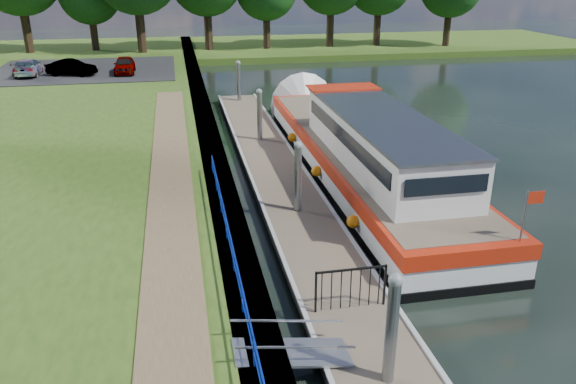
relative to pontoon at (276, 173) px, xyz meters
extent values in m
plane|color=black|center=(0.00, -13.00, -0.18)|extent=(160.00, 160.00, 0.00)
cube|color=#473D2D|center=(-2.55, 2.00, 0.20)|extent=(1.10, 90.00, 0.78)
cube|color=#2F4C15|center=(12.00, 39.00, 0.12)|extent=(60.00, 18.00, 0.60)
cube|color=brown|center=(-4.40, -5.00, 0.62)|extent=(1.60, 40.00, 0.05)
cube|color=black|center=(-11.00, 25.00, 0.62)|extent=(14.00, 12.00, 0.06)
cube|color=#0C2DBF|center=(-2.75, -10.00, 1.29)|extent=(0.04, 18.00, 0.04)
cube|color=#0C2DBF|center=(-2.75, -10.00, 0.94)|extent=(0.03, 18.00, 0.03)
cylinder|color=#0C2DBF|center=(-2.75, -13.00, 0.95)|extent=(0.04, 0.04, 0.72)
cylinder|color=#0C2DBF|center=(-2.75, -11.00, 0.95)|extent=(0.04, 0.04, 0.72)
cylinder|color=#0C2DBF|center=(-2.75, -9.00, 0.95)|extent=(0.04, 0.04, 0.72)
cylinder|color=#0C2DBF|center=(-2.75, -7.00, 0.95)|extent=(0.04, 0.04, 0.72)
cylinder|color=#0C2DBF|center=(-2.75, -5.00, 0.95)|extent=(0.04, 0.04, 0.72)
cylinder|color=#0C2DBF|center=(-2.75, -3.00, 0.95)|extent=(0.04, 0.04, 0.72)
cylinder|color=#0C2DBF|center=(-2.75, -1.00, 0.95)|extent=(0.04, 0.04, 0.72)
cube|color=brown|center=(0.00, 0.00, 0.10)|extent=(2.50, 30.00, 0.24)
cube|color=#9EA0A3|center=(0.00, -12.00, -0.13)|extent=(2.30, 5.00, 0.30)
cube|color=#9EA0A3|center=(0.00, -4.00, -0.13)|extent=(2.30, 5.00, 0.30)
cube|color=#9EA0A3|center=(0.00, 4.00, -0.13)|extent=(2.30, 5.00, 0.30)
cube|color=#9EA0A3|center=(0.00, 12.00, -0.13)|extent=(2.30, 5.00, 0.30)
cube|color=#9EA0A3|center=(1.19, 0.00, 0.25)|extent=(0.12, 30.00, 0.06)
cube|color=#9EA0A3|center=(-1.19, 0.00, 0.25)|extent=(0.12, 30.00, 0.06)
cylinder|color=gray|center=(0.00, -13.50, 0.92)|extent=(0.26, 0.26, 3.40)
sphere|color=gray|center=(0.00, -13.50, 2.62)|extent=(0.30, 0.30, 0.30)
cylinder|color=gray|center=(0.00, -4.50, 0.92)|extent=(0.26, 0.26, 3.40)
sphere|color=gray|center=(0.00, -4.50, 2.62)|extent=(0.30, 0.30, 0.30)
cylinder|color=gray|center=(0.00, 4.50, 0.92)|extent=(0.26, 0.26, 3.40)
sphere|color=gray|center=(0.00, 4.50, 2.62)|extent=(0.30, 0.30, 0.30)
cylinder|color=gray|center=(0.00, 13.50, 0.92)|extent=(0.26, 0.26, 3.40)
sphere|color=gray|center=(0.00, 13.50, 2.62)|extent=(0.30, 0.30, 0.30)
cube|color=#A5A8AD|center=(-1.85, -12.50, 0.42)|extent=(2.58, 1.00, 0.43)
cube|color=#A5A8AD|center=(-1.85, -12.98, 0.92)|extent=(2.58, 0.04, 0.41)
cube|color=#A5A8AD|center=(-1.85, -12.02, 0.92)|extent=(2.58, 0.04, 0.41)
cube|color=black|center=(-0.90, -10.80, 0.80)|extent=(0.05, 0.05, 1.15)
cube|color=black|center=(0.90, -10.80, 0.80)|extent=(0.05, 0.05, 1.15)
cube|color=black|center=(0.00, -10.80, 1.34)|extent=(1.85, 0.05, 0.05)
cube|color=black|center=(-0.75, -10.80, 0.80)|extent=(0.02, 0.02, 1.10)
cube|color=black|center=(-0.50, -10.80, 0.80)|extent=(0.02, 0.02, 1.10)
cube|color=black|center=(-0.25, -10.80, 0.80)|extent=(0.02, 0.02, 1.10)
cube|color=black|center=(0.00, -10.80, 0.80)|extent=(0.02, 0.02, 1.10)
cube|color=black|center=(0.25, -10.80, 0.80)|extent=(0.02, 0.02, 1.10)
cube|color=black|center=(0.50, -10.80, 0.80)|extent=(0.02, 0.02, 1.10)
cube|color=black|center=(0.75, -10.80, 0.80)|extent=(0.02, 0.02, 1.10)
cube|color=black|center=(3.60, -0.32, -0.16)|extent=(4.00, 20.00, 0.55)
cube|color=silver|center=(3.60, -0.32, 0.44)|extent=(3.96, 19.90, 0.65)
cube|color=#B2220C|center=(3.60, -0.32, 1.00)|extent=(4.04, 20.00, 0.48)
cube|color=brown|center=(3.60, -0.32, 1.24)|extent=(3.68, 19.20, 0.04)
cone|color=silver|center=(3.60, 10.08, 0.37)|extent=(4.00, 1.50, 4.00)
cube|color=silver|center=(3.60, -2.82, 2.12)|extent=(3.00, 11.00, 1.75)
cube|color=gray|center=(3.60, -2.82, 3.04)|extent=(3.10, 11.20, 0.10)
cube|color=black|center=(2.08, -2.82, 2.37)|extent=(0.04, 10.00, 0.55)
cube|color=black|center=(5.12, -2.82, 2.37)|extent=(0.04, 10.00, 0.55)
cube|color=black|center=(3.60, 2.73, 2.37)|extent=(2.60, 0.04, 0.55)
cube|color=black|center=(3.60, -8.37, 2.37)|extent=(2.60, 0.04, 0.55)
cube|color=#B2220C|center=(3.60, 2.38, 3.12)|extent=(3.20, 1.60, 0.06)
cylinder|color=gray|center=(5.10, -10.02, 1.97)|extent=(0.05, 0.05, 1.50)
cube|color=#B2220C|center=(5.35, -10.02, 2.52)|extent=(0.50, 0.02, 0.35)
sphere|color=orange|center=(1.48, -6.32, 0.47)|extent=(0.44, 0.44, 0.44)
sphere|color=orange|center=(1.48, -1.32, 0.47)|extent=(0.44, 0.44, 0.44)
sphere|color=orange|center=(1.48, 3.68, 0.47)|extent=(0.44, 0.44, 0.44)
imported|color=#594C47|center=(2.40, -6.81, 2.12)|extent=(0.63, 0.74, 1.72)
cylinder|color=#332316|center=(-17.49, 36.36, 2.52)|extent=(0.83, 0.83, 4.21)
cylinder|color=#332316|center=(-11.50, 36.87, 1.97)|extent=(0.70, 0.70, 3.10)
cylinder|color=#332316|center=(-6.89, 34.36, 2.56)|extent=(0.84, 0.84, 4.29)
cylinder|color=#332316|center=(-0.41, 36.36, 2.33)|extent=(0.79, 0.79, 3.83)
cylinder|color=#332316|center=(5.49, 36.09, 2.05)|extent=(0.72, 0.72, 3.26)
cylinder|color=#332316|center=(12.25, 36.38, 2.30)|extent=(0.78, 0.78, 3.77)
cylinder|color=#332316|center=(17.42, 36.40, 2.24)|extent=(0.77, 0.77, 3.65)
cylinder|color=#332316|center=(24.52, 34.52, 2.12)|extent=(0.74, 0.74, 3.41)
imported|color=#999999|center=(-7.74, 22.69, 1.28)|extent=(1.50, 3.69, 1.25)
imported|color=#999999|center=(-11.57, 22.42, 1.24)|extent=(3.81, 2.35, 1.18)
imported|color=#999999|center=(-14.78, 23.20, 1.27)|extent=(1.79, 4.26, 1.23)
camera|label=1|loc=(-3.90, -22.39, 8.29)|focal=35.00mm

